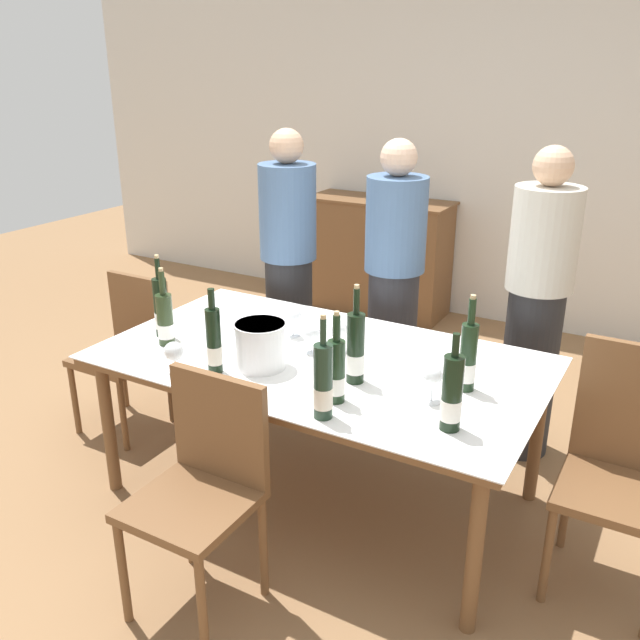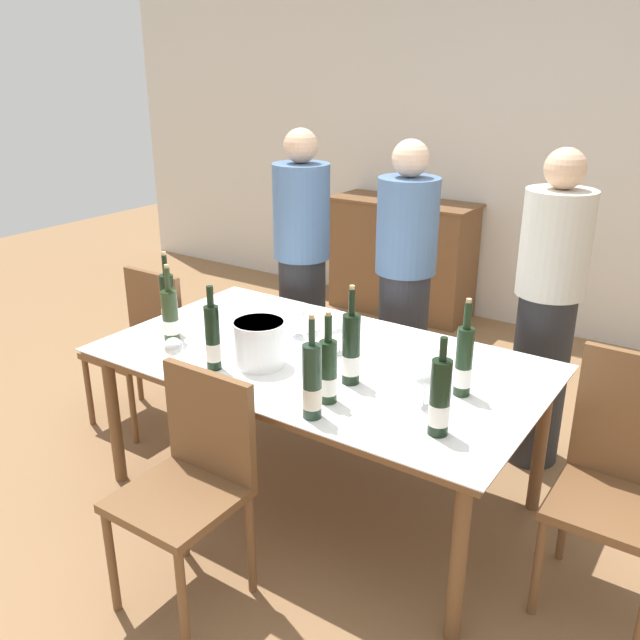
% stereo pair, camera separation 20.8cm
% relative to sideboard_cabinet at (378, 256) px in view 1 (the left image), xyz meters
% --- Properties ---
extents(ground_plane, '(12.00, 12.00, 0.00)m').
position_rel_sideboard_cabinet_xyz_m(ground_plane, '(0.88, -2.51, -0.47)').
color(ground_plane, olive).
extents(back_wall, '(8.00, 0.10, 2.80)m').
position_rel_sideboard_cabinet_xyz_m(back_wall, '(0.88, 0.29, 0.93)').
color(back_wall, silver).
rests_on(back_wall, ground_plane).
extents(sideboard_cabinet, '(1.18, 0.46, 0.94)m').
position_rel_sideboard_cabinet_xyz_m(sideboard_cabinet, '(0.00, 0.00, 0.00)').
color(sideboard_cabinet, brown).
rests_on(sideboard_cabinet, ground_plane).
extents(dining_table, '(1.99, 1.12, 0.73)m').
position_rel_sideboard_cabinet_xyz_m(dining_table, '(0.88, -2.51, 0.20)').
color(dining_table, brown).
rests_on(dining_table, ground_plane).
extents(ice_bucket, '(0.23, 0.23, 0.20)m').
position_rel_sideboard_cabinet_xyz_m(ice_bucket, '(0.71, -2.73, 0.36)').
color(ice_bucket, white).
rests_on(ice_bucket, dining_table).
extents(wine_bottle_0, '(0.07, 0.07, 0.38)m').
position_rel_sideboard_cabinet_xyz_m(wine_bottle_0, '(1.15, -2.85, 0.38)').
color(wine_bottle_0, black).
rests_on(wine_bottle_0, dining_table).
extents(wine_bottle_1, '(0.07, 0.07, 0.41)m').
position_rel_sideboard_cabinet_xyz_m(wine_bottle_1, '(1.56, -2.50, 0.40)').
color(wine_bottle_1, black).
rests_on(wine_bottle_1, dining_table).
extents(wine_bottle_2, '(0.08, 0.08, 0.37)m').
position_rel_sideboard_cabinet_xyz_m(wine_bottle_2, '(1.61, -2.83, 0.39)').
color(wine_bottle_2, black).
rests_on(wine_bottle_2, dining_table).
extents(wine_bottle_3, '(0.08, 0.08, 0.42)m').
position_rel_sideboard_cabinet_xyz_m(wine_bottle_3, '(1.13, -2.65, 0.40)').
color(wine_bottle_3, black).
rests_on(wine_bottle_3, dining_table).
extents(wine_bottle_4, '(0.07, 0.07, 0.38)m').
position_rel_sideboard_cabinet_xyz_m(wine_bottle_4, '(0.57, -2.87, 0.40)').
color(wine_bottle_4, black).
rests_on(wine_bottle_4, dining_table).
extents(wine_bottle_5, '(0.08, 0.08, 0.37)m').
position_rel_sideboard_cabinet_xyz_m(wine_bottle_5, '(0.18, -2.74, 0.38)').
color(wine_bottle_5, '#28381E').
rests_on(wine_bottle_5, dining_table).
extents(wine_bottle_6, '(0.07, 0.07, 0.41)m').
position_rel_sideboard_cabinet_xyz_m(wine_bottle_6, '(0.09, -2.67, 0.40)').
color(wine_bottle_6, black).
rests_on(wine_bottle_6, dining_table).
extents(wine_bottle_7, '(0.07, 0.07, 0.41)m').
position_rel_sideboard_cabinet_xyz_m(wine_bottle_7, '(1.17, -2.98, 0.40)').
color(wine_bottle_7, '#1E3323').
rests_on(wine_bottle_7, dining_table).
extents(wine_glass_0, '(0.08, 0.08, 0.15)m').
position_rel_sideboard_cabinet_xyz_m(wine_glass_0, '(0.93, -2.42, 0.36)').
color(wine_glass_0, white).
rests_on(wine_glass_0, dining_table).
extents(wine_glass_1, '(0.09, 0.09, 0.14)m').
position_rel_sideboard_cabinet_xyz_m(wine_glass_1, '(0.82, -2.49, 0.35)').
color(wine_glass_1, white).
rests_on(wine_glass_1, dining_table).
extents(wine_glass_2, '(0.08, 0.08, 0.15)m').
position_rel_sideboard_cabinet_xyz_m(wine_glass_2, '(1.48, -2.67, 0.37)').
color(wine_glass_2, white).
rests_on(wine_glass_2, dining_table).
extents(wine_glass_3, '(0.09, 0.09, 0.14)m').
position_rel_sideboard_cabinet_xyz_m(wine_glass_3, '(0.42, -2.96, 0.35)').
color(wine_glass_3, white).
rests_on(wine_glass_3, dining_table).
extents(wine_glass_4, '(0.08, 0.08, 0.15)m').
position_rel_sideboard_cabinet_xyz_m(wine_glass_4, '(0.65, -2.36, 0.36)').
color(wine_glass_4, white).
rests_on(wine_glass_4, dining_table).
extents(chair_left_end, '(0.42, 0.42, 0.86)m').
position_rel_sideboard_cabinet_xyz_m(chair_left_end, '(-0.40, -2.43, 0.03)').
color(chair_left_end, brown).
rests_on(chair_left_end, ground_plane).
extents(chair_near_front, '(0.42, 0.42, 0.91)m').
position_rel_sideboard_cabinet_xyz_m(chair_near_front, '(0.84, -3.31, 0.06)').
color(chair_near_front, brown).
rests_on(chair_near_front, ground_plane).
extents(chair_right_end, '(0.42, 0.42, 0.99)m').
position_rel_sideboard_cabinet_xyz_m(chair_right_end, '(2.17, -2.42, 0.09)').
color(chair_right_end, brown).
rests_on(chair_right_end, ground_plane).
extents(person_host, '(0.33, 0.33, 1.63)m').
position_rel_sideboard_cabinet_xyz_m(person_host, '(0.20, -1.70, 0.35)').
color(person_host, '#262628').
rests_on(person_host, ground_plane).
extents(person_guest_left, '(0.33, 0.33, 1.61)m').
position_rel_sideboard_cabinet_xyz_m(person_guest_left, '(0.85, -1.64, 0.33)').
color(person_guest_left, '#2D2D33').
rests_on(person_guest_left, ground_plane).
extents(person_guest_right, '(0.33, 0.33, 1.62)m').
position_rel_sideboard_cabinet_xyz_m(person_guest_right, '(1.63, -1.62, 0.34)').
color(person_guest_right, '#262628').
rests_on(person_guest_right, ground_plane).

